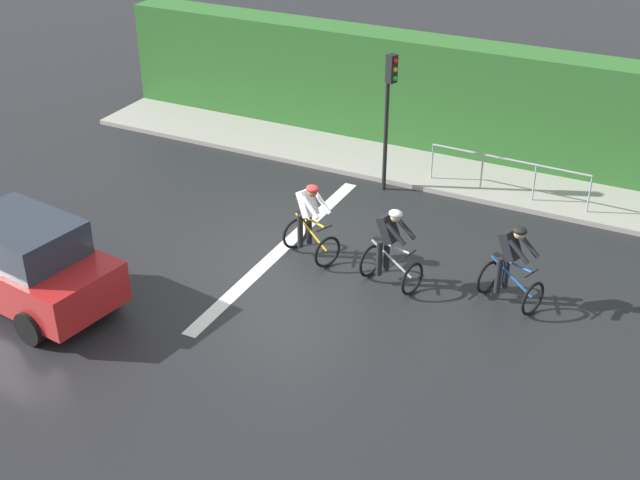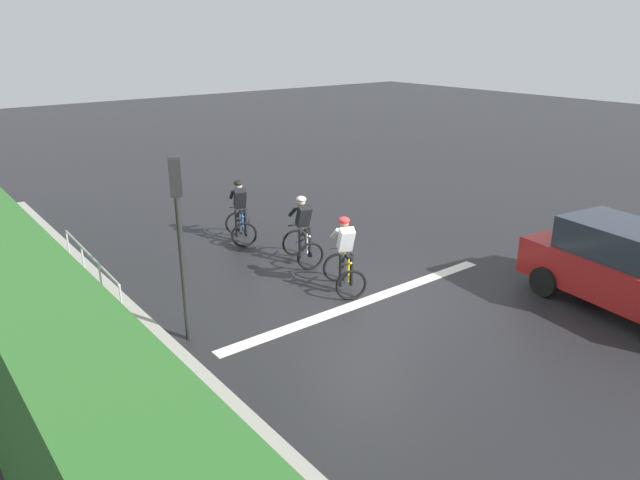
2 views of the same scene
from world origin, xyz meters
name	(u,v)px [view 1 (image 1 of 2)]	position (x,y,z in m)	size (l,w,h in m)	color
ground_plane	(284,249)	(0.00, 0.00, 0.00)	(80.00, 80.00, 0.00)	black
sidewalk_kerb	(456,170)	(-5.31, 2.00, 0.06)	(2.80, 20.18, 0.12)	#9E998E
stone_wall_low	(468,150)	(-6.21, 2.00, 0.26)	(0.44, 20.18, 0.52)	gray
hedge_wall	(475,102)	(-6.51, 2.00, 1.46)	(1.10, 20.18, 2.92)	#2D6628
road_marking_stop_line	(282,248)	(0.00, -0.06, 0.00)	(7.00, 0.30, 0.01)	silver
cyclist_lead	(511,266)	(-0.12, 4.74, 0.80)	(1.02, 1.25, 1.66)	black
cyclist_second	(390,249)	(0.28, 2.49, 0.80)	(0.93, 1.22, 1.66)	black
cyclist_mid	(310,222)	(0.01, 0.61, 0.80)	(1.05, 1.26, 1.66)	black
car_red	(19,260)	(3.89, -3.48, 0.87)	(2.32, 4.30, 1.76)	#B21E1E
traffic_light_near_crossing	(389,102)	(-3.58, 0.81, 2.22)	(0.26, 0.30, 3.34)	black
pedestrian_railing_kerbside	(509,168)	(-4.41, 3.52, 0.80)	(0.17, 3.80, 1.03)	#999EA3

